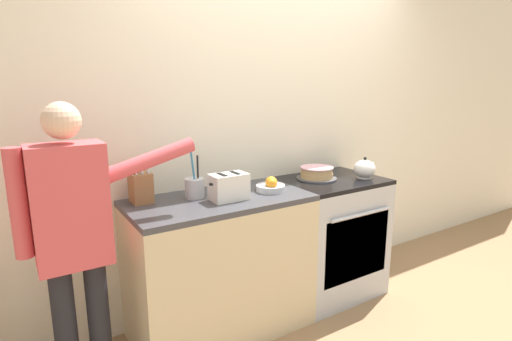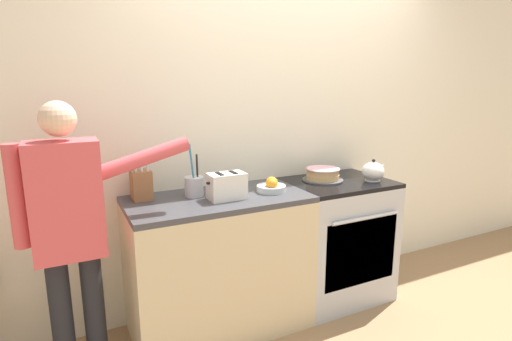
% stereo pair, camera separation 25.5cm
% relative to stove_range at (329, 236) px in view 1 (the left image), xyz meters
% --- Properties ---
extents(ground_plane, '(16.00, 16.00, 0.00)m').
position_rel_stove_range_xyz_m(ground_plane, '(-0.28, -0.29, -0.45)').
color(ground_plane, '#93704C').
extents(wall_back, '(8.00, 0.04, 2.60)m').
position_rel_stove_range_xyz_m(wall_back, '(-0.28, 0.31, 0.85)').
color(wall_back, silver).
rests_on(wall_back, ground_plane).
extents(counter_cabinet, '(1.14, 0.58, 0.91)m').
position_rel_stove_range_xyz_m(counter_cabinet, '(-0.94, 0.00, -0.00)').
color(counter_cabinet, beige).
rests_on(counter_cabinet, ground_plane).
extents(stove_range, '(0.74, 0.62, 0.91)m').
position_rel_stove_range_xyz_m(stove_range, '(0.00, 0.00, 0.00)').
color(stove_range, '#B7BABF').
rests_on(stove_range, ground_plane).
extents(layer_cake, '(0.30, 0.30, 0.09)m').
position_rel_stove_range_xyz_m(layer_cake, '(-0.10, 0.06, 0.50)').
color(layer_cake, '#4C4C51').
rests_on(layer_cake, stove_range).
extents(tea_kettle, '(0.20, 0.16, 0.16)m').
position_rel_stove_range_xyz_m(tea_kettle, '(0.23, -0.10, 0.52)').
color(tea_kettle, white).
rests_on(tea_kettle, stove_range).
extents(knife_block, '(0.12, 0.14, 0.27)m').
position_rel_stove_range_xyz_m(knife_block, '(-1.38, 0.17, 0.55)').
color(knife_block, olive).
rests_on(knife_block, counter_cabinet).
extents(utensil_crock, '(0.12, 0.12, 0.34)m').
position_rel_stove_range_xyz_m(utensil_crock, '(-1.07, 0.09, 0.52)').
color(utensil_crock, '#B7BABF').
rests_on(utensil_crock, counter_cabinet).
extents(fruit_bowl, '(0.19, 0.19, 0.10)m').
position_rel_stove_range_xyz_m(fruit_bowl, '(-0.58, -0.05, 0.49)').
color(fruit_bowl, '#B7BABF').
rests_on(fruit_bowl, counter_cabinet).
extents(toaster, '(0.24, 0.14, 0.17)m').
position_rel_stove_range_xyz_m(toaster, '(-0.91, -0.06, 0.53)').
color(toaster, silver).
rests_on(toaster, counter_cabinet).
extents(person_baker, '(0.90, 0.20, 1.53)m').
position_rel_stove_range_xyz_m(person_baker, '(-1.79, -0.11, 0.45)').
color(person_baker, black).
rests_on(person_baker, ground_plane).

